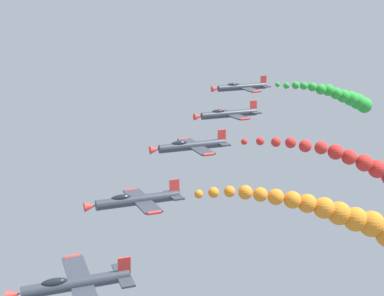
% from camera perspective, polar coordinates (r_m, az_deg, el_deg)
% --- Properties ---
extents(airplane_lead, '(9.56, 10.35, 2.40)m').
position_cam_1_polar(airplane_lead, '(51.25, -11.33, -12.79)').
color(airplane_lead, '#333842').
extents(airplane_left_inner, '(9.56, 10.35, 2.44)m').
position_cam_1_polar(airplane_left_inner, '(62.50, -5.41, -5.05)').
color(airplane_left_inner, '#333842').
extents(smoke_trail_left_inner, '(7.59, 23.90, 8.10)m').
position_cam_1_polar(smoke_trail_left_inner, '(70.48, 14.27, -6.43)').
color(smoke_trail_left_inner, orange).
extents(airplane_right_inner, '(9.57, 10.35, 2.34)m').
position_cam_1_polar(airplane_right_inner, '(75.55, -0.07, 0.21)').
color(airplane_right_inner, '#333842').
extents(smoke_trail_right_inner, '(4.22, 27.40, 10.09)m').
position_cam_1_polar(smoke_trail_right_inner, '(88.45, 16.67, -1.76)').
color(smoke_trail_right_inner, red).
extents(airplane_left_outer, '(9.56, 10.35, 2.35)m').
position_cam_1_polar(airplane_left_outer, '(89.79, 3.52, 3.32)').
color(airplane_left_outer, '#333842').
extents(airplane_right_outer, '(9.57, 10.35, 2.33)m').
position_cam_1_polar(airplane_right_outer, '(102.93, 4.80, 5.91)').
color(airplane_right_outer, '#333842').
extents(smoke_trail_right_outer, '(4.36, 22.56, 7.64)m').
position_cam_1_polar(smoke_trail_right_outer, '(116.09, 14.66, 4.75)').
color(smoke_trail_right_outer, green).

